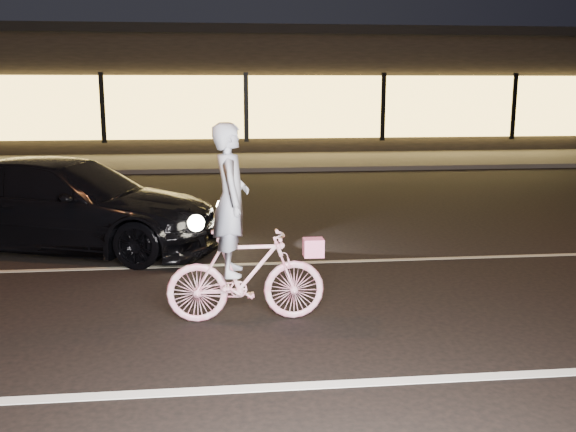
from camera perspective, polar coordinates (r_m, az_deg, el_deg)
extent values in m
plane|color=black|center=(6.54, 2.48, -8.93)|extent=(90.00, 90.00, 0.00)
cube|color=silver|center=(5.19, 5.08, -14.63)|extent=(60.00, 0.12, 0.01)
cube|color=gray|center=(8.43, 0.41, -4.18)|extent=(60.00, 0.10, 0.01)
cube|color=#383533|center=(19.21, -3.44, 4.85)|extent=(30.00, 4.00, 0.12)
cube|color=black|center=(25.08, -4.20, 10.84)|extent=(25.00, 8.00, 4.00)
cube|color=black|center=(25.14, -4.28, 15.51)|extent=(25.40, 8.40, 0.30)
cube|color=#E9B951|center=(20.99, -3.76, 9.62)|extent=(23.00, 0.15, 2.00)
cube|color=black|center=(21.19, -16.16, 9.22)|extent=(0.15, 0.08, 2.20)
cube|color=black|center=(20.91, -3.75, 9.62)|extent=(0.15, 0.08, 2.20)
cube|color=black|center=(21.59, 8.44, 9.58)|extent=(0.15, 0.08, 2.20)
cube|color=black|center=(23.14, 19.43, 9.18)|extent=(0.15, 0.08, 2.20)
imported|color=#DE3766|center=(6.30, -3.77, -5.28)|extent=(1.55, 0.44, 0.93)
imported|color=white|center=(6.12, -5.11, 1.46)|extent=(0.35, 0.53, 1.46)
cube|color=#FF538D|center=(6.29, 2.27, -2.82)|extent=(0.20, 0.16, 0.18)
imported|color=black|center=(9.55, -19.00, 0.98)|extent=(4.76, 3.06, 1.28)
sphere|color=#FFF2BF|center=(9.24, -5.73, 0.88)|extent=(0.21, 0.21, 0.21)
sphere|color=#FFF2BF|center=(8.15, -8.17, -0.62)|extent=(0.21, 0.21, 0.21)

